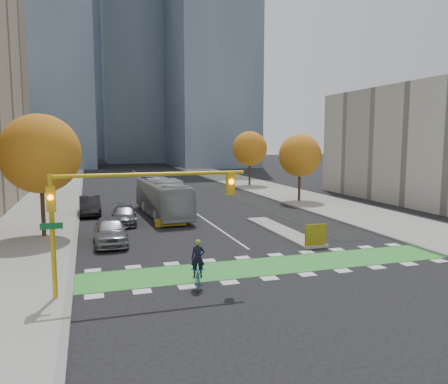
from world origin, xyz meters
TOP-DOWN VIEW (x-y plane):
  - ground at (0.00, 0.00)m, footprint 300.00×300.00m
  - sidewalk_west at (-13.50, 20.00)m, footprint 7.00×120.00m
  - sidewalk_east at (13.50, 20.00)m, footprint 7.00×120.00m
  - curb_west at (-10.00, 20.00)m, footprint 0.30×120.00m
  - curb_east at (10.00, 20.00)m, footprint 0.30×120.00m
  - bike_crossing at (0.00, 1.50)m, footprint 20.00×3.00m
  - centre_line at (0.00, 40.00)m, footprint 0.15×70.00m
  - bike_lane_paint at (7.50, 30.00)m, footprint 2.50×50.00m
  - median_island at (4.00, 9.00)m, footprint 1.60×10.00m
  - hazard_board at (4.00, 4.20)m, footprint 1.40×0.12m
  - tower_nw at (-18.00, 90.00)m, footprint 22.00×22.00m
  - tower_nc at (6.00, 110.00)m, footprint 20.00×20.00m
  - tower_ne at (20.00, 85.00)m, footprint 18.00×24.00m
  - tower_far at (-4.00, 140.00)m, footprint 26.00×26.00m
  - tree_west at (-12.00, 12.00)m, footprint 5.20×5.20m
  - tree_east_near at (12.00, 22.00)m, footprint 4.40×4.40m
  - tree_east_far at (12.50, 38.00)m, footprint 4.80×4.80m
  - traffic_signal_west at (-7.93, -0.51)m, footprint 8.53×0.56m
  - cyclist at (-4.54, -0.60)m, footprint 1.11×2.00m
  - bus at (-3.00, 18.18)m, footprint 3.30×11.65m
  - parked_car_a at (-7.84, 8.95)m, footprint 2.04×5.02m
  - parked_car_b at (-9.00, 20.33)m, footprint 1.81×4.97m
  - parked_car_c at (-6.50, 15.33)m, footprint 2.29×4.87m

SIDE VIEW (x-z plane):
  - ground at x=0.00m, z-range 0.00..0.00m
  - centre_line at x=0.00m, z-range 0.00..0.01m
  - bike_lane_paint at x=7.50m, z-range 0.00..0.01m
  - bike_crossing at x=0.00m, z-range 0.00..0.01m
  - sidewalk_west at x=-13.50m, z-range 0.00..0.15m
  - sidewalk_east at x=13.50m, z-range 0.00..0.15m
  - curb_west at x=-10.00m, z-range -0.01..0.15m
  - curb_east at x=10.00m, z-range -0.01..0.15m
  - median_island at x=4.00m, z-range 0.00..0.16m
  - parked_car_c at x=-6.50m, z-range 0.00..1.37m
  - cyclist at x=-4.54m, z-range -0.36..1.82m
  - hazard_board at x=4.00m, z-range 0.15..1.45m
  - parked_car_b at x=-9.00m, z-range 0.00..1.63m
  - parked_car_a at x=-7.84m, z-range 0.00..1.71m
  - bus at x=-3.00m, z-range 0.00..3.21m
  - traffic_signal_west at x=-7.93m, z-range 1.43..6.63m
  - tree_east_near at x=12.00m, z-range 1.33..8.40m
  - tree_east_far at x=12.50m, z-range 1.42..9.07m
  - tree_west at x=-12.00m, z-range 1.50..9.73m
  - tower_ne at x=20.00m, z-range 0.00..60.00m
  - tower_nw at x=-18.00m, z-range 0.00..70.00m
  - tower_far at x=-4.00m, z-range 0.00..80.00m
  - tower_nc at x=6.00m, z-range 0.00..90.00m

